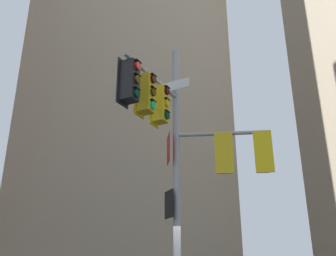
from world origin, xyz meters
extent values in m
cube|color=tan|center=(-0.26, 23.78, 27.26)|extent=(16.18, 16.18, 54.52)
cylinder|color=#9EA0A3|center=(0.00, 0.00, 3.85)|extent=(0.19, 0.19, 7.69)
cylinder|color=#9EA0A3|center=(-0.82, -1.07, 6.14)|extent=(1.73, 2.21, 0.11)
cylinder|color=#9EA0A3|center=(1.24, -0.38, 4.98)|extent=(2.50, 0.85, 0.11)
cube|color=yellow|center=(-0.73, -0.64, 5.54)|extent=(0.32, 0.40, 1.14)
cube|color=yellow|center=(-0.58, -0.75, 5.54)|extent=(0.48, 0.48, 1.00)
cylinder|color=#360605|center=(-0.42, -0.87, 5.89)|extent=(0.17, 0.20, 0.20)
cube|color=black|center=(-0.41, -0.88, 6.01)|extent=(0.19, 0.22, 0.02)
cylinder|color=yellow|center=(-0.42, -0.87, 5.54)|extent=(0.17, 0.20, 0.20)
cube|color=black|center=(-0.41, -0.88, 5.66)|extent=(0.19, 0.22, 0.02)
cylinder|color=#06311C|center=(-0.42, -0.87, 5.19)|extent=(0.17, 0.20, 0.20)
cube|color=black|center=(-0.41, -0.88, 5.31)|extent=(0.19, 0.22, 0.02)
cube|color=gold|center=(-1.18, -1.23, 5.54)|extent=(0.32, 0.40, 1.14)
cube|color=gold|center=(-1.03, -1.34, 5.54)|extent=(0.48, 0.48, 1.00)
cylinder|color=#360605|center=(-0.87, -1.46, 5.89)|extent=(0.17, 0.20, 0.20)
cube|color=black|center=(-0.86, -1.47, 6.01)|extent=(0.19, 0.22, 0.02)
cylinder|color=#3C2C06|center=(-0.87, -1.46, 5.54)|extent=(0.17, 0.20, 0.20)
cube|color=black|center=(-0.86, -1.47, 5.66)|extent=(0.19, 0.22, 0.02)
cylinder|color=#19C672|center=(-0.87, -1.46, 5.19)|extent=(0.17, 0.20, 0.20)
cube|color=black|center=(-0.86, -1.47, 5.31)|extent=(0.19, 0.22, 0.02)
cube|color=black|center=(-1.63, -1.82, 5.54)|extent=(0.32, 0.40, 1.14)
cube|color=black|center=(-1.48, -1.93, 5.54)|extent=(0.48, 0.48, 1.00)
cylinder|color=red|center=(-1.32, -2.05, 5.89)|extent=(0.17, 0.20, 0.20)
cube|color=black|center=(-1.32, -2.06, 6.01)|extent=(0.19, 0.22, 0.02)
cylinder|color=#3C2C06|center=(-1.32, -2.05, 5.54)|extent=(0.17, 0.20, 0.20)
cube|color=black|center=(-1.32, -2.06, 5.66)|extent=(0.19, 0.22, 0.02)
cylinder|color=#06311C|center=(-1.32, -2.05, 5.19)|extent=(0.17, 0.20, 0.20)
cube|color=black|center=(-1.32, -2.06, 5.31)|extent=(0.19, 0.22, 0.02)
cube|color=gold|center=(1.18, -0.56, 4.38)|extent=(0.47, 0.17, 1.14)
cube|color=gold|center=(1.24, -0.38, 4.38)|extent=(0.42, 0.42, 1.00)
cylinder|color=#360605|center=(1.29, -0.18, 4.73)|extent=(0.21, 0.12, 0.20)
cube|color=black|center=(1.30, -0.18, 4.85)|extent=(0.23, 0.13, 0.02)
cylinder|color=#3C2C06|center=(1.29, -0.18, 4.38)|extent=(0.21, 0.12, 0.20)
cube|color=black|center=(1.30, -0.18, 4.50)|extent=(0.23, 0.13, 0.02)
cylinder|color=#19C672|center=(1.29, -0.18, 4.03)|extent=(0.21, 0.12, 0.20)
cube|color=black|center=(1.30, -0.18, 4.15)|extent=(0.23, 0.13, 0.02)
cube|color=yellow|center=(2.17, -0.86, 4.38)|extent=(0.47, 0.17, 1.14)
cube|color=yellow|center=(2.22, -0.68, 4.38)|extent=(0.42, 0.42, 1.00)
cylinder|color=red|center=(2.28, -0.49, 4.73)|extent=(0.21, 0.12, 0.20)
cube|color=black|center=(2.28, -0.48, 4.85)|extent=(0.23, 0.13, 0.02)
cylinder|color=#3C2C06|center=(2.28, -0.49, 4.38)|extent=(0.21, 0.12, 0.20)
cube|color=black|center=(2.28, -0.48, 4.50)|extent=(0.23, 0.13, 0.02)
cylinder|color=#06311C|center=(2.28, -0.49, 4.03)|extent=(0.21, 0.12, 0.20)
cube|color=black|center=(2.28, -0.48, 4.15)|extent=(0.23, 0.13, 0.02)
cube|color=white|center=(-0.22, -0.27, 6.35)|extent=(0.94, 0.78, 0.28)
cube|color=#19479E|center=(-0.22, -0.27, 6.35)|extent=(0.91, 0.76, 0.24)
cube|color=red|center=(-0.22, 0.02, 4.58)|extent=(0.06, 0.64, 0.80)
cube|color=white|center=(-0.22, 0.02, 4.58)|extent=(0.05, 0.60, 0.76)
cube|color=black|center=(-0.22, -0.04, 3.06)|extent=(0.12, 0.59, 0.72)
cube|color=white|center=(-0.22, -0.04, 3.06)|extent=(0.11, 0.55, 0.68)
camera|label=1|loc=(-1.99, -9.62, 1.54)|focal=39.74mm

